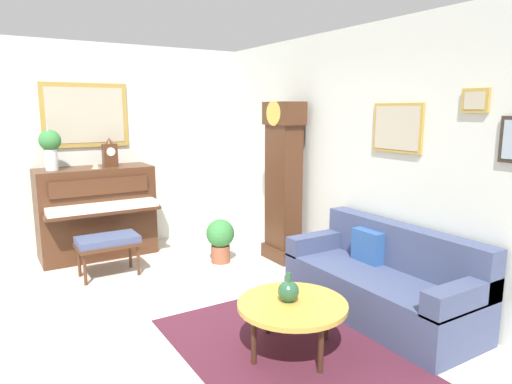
{
  "coord_description": "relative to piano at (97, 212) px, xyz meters",
  "views": [
    {
      "loc": [
        3.85,
        -1.2,
        1.93
      ],
      "look_at": [
        -0.35,
        1.39,
        1.03
      ],
      "focal_mm": 32.0,
      "sensor_mm": 36.0,
      "label": 1
    }
  ],
  "objects": [
    {
      "name": "potted_plant",
      "position": [
        1.09,
        1.26,
        -0.28
      ],
      "size": [
        0.36,
        0.36,
        0.56
      ],
      "color": "#935138",
      "rests_on": "ground_plane"
    },
    {
      "name": "flower_vase",
      "position": [
        0.0,
        -0.5,
        0.9
      ],
      "size": [
        0.26,
        0.26,
        0.58
      ],
      "color": "silver",
      "rests_on": "piano"
    },
    {
      "name": "green_jug",
      "position": [
        3.3,
        0.73,
        -0.09
      ],
      "size": [
        0.17,
        0.17,
        0.24
      ],
      "color": "#234C33",
      "rests_on": "coffee_table"
    },
    {
      "name": "piano",
      "position": [
        0.0,
        0.0,
        0.0
      ],
      "size": [
        0.87,
        1.44,
        1.19
      ],
      "color": "#4C2B19",
      "rests_on": "ground_plane"
    },
    {
      "name": "wall_left",
      "position": [
        -0.37,
        -0.08,
        0.81
      ],
      "size": [
        0.13,
        4.9,
        2.8
      ],
      "color": "silver",
      "rests_on": "ground_plane"
    },
    {
      "name": "coffee_table",
      "position": [
        3.34,
        0.75,
        -0.21
      ],
      "size": [
        0.88,
        0.88,
        0.42
      ],
      "color": "gold",
      "rests_on": "ground_plane"
    },
    {
      "name": "wall_back",
      "position": [
        2.25,
        2.32,
        0.8
      ],
      "size": [
        5.3,
        0.13,
        2.8
      ],
      "color": "silver",
      "rests_on": "ground_plane"
    },
    {
      "name": "area_rug",
      "position": [
        3.27,
        0.7,
        -0.6
      ],
      "size": [
        2.1,
        1.5,
        0.01
      ],
      "primitive_type": "cube",
      "color": "#4C1E2D",
      "rests_on": "ground_plane"
    },
    {
      "name": "teacup",
      "position": [
        0.12,
        0.0,
        0.61
      ],
      "size": [
        0.12,
        0.12,
        0.06
      ],
      "color": "beige",
      "rests_on": "piano"
    },
    {
      "name": "ground_plane",
      "position": [
        2.23,
        -0.08,
        -0.65
      ],
      "size": [
        6.4,
        6.0,
        0.1
      ],
      "primitive_type": "cube",
      "color": "beige"
    },
    {
      "name": "grandfather_clock",
      "position": [
        1.4,
        2.01,
        0.36
      ],
      "size": [
        0.52,
        0.34,
        2.03
      ],
      "color": "#4C2B19",
      "rests_on": "ground_plane"
    },
    {
      "name": "mantel_clock",
      "position": [
        0.0,
        0.21,
        0.76
      ],
      "size": [
        0.13,
        0.18,
        0.38
      ],
      "color": "#4C2B19",
      "rests_on": "piano"
    },
    {
      "name": "couch",
      "position": [
        3.22,
        1.89,
        -0.29
      ],
      "size": [
        1.9,
        0.8,
        0.84
      ],
      "color": "#424C70",
      "rests_on": "ground_plane"
    },
    {
      "name": "piano_bench",
      "position": [
        0.84,
        -0.08,
        -0.19
      ],
      "size": [
        0.42,
        0.7,
        0.48
      ],
      "color": "#4C2B19",
      "rests_on": "ground_plane"
    }
  ]
}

